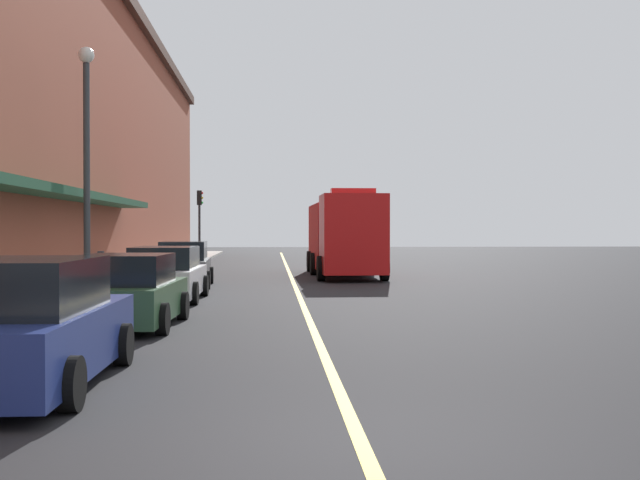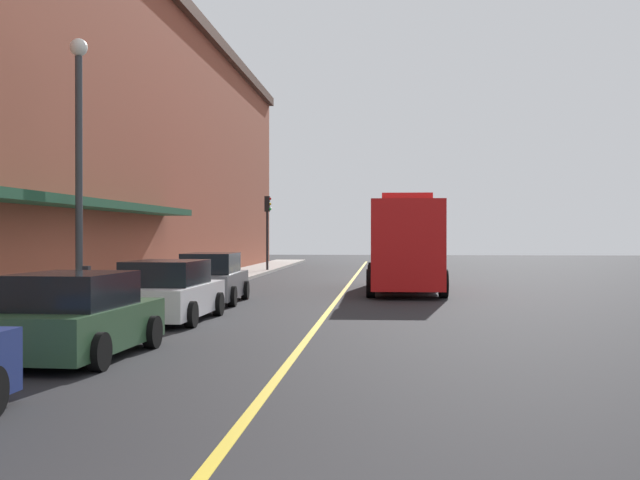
# 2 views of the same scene
# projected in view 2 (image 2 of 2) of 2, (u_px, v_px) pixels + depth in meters

# --- Properties ---
(ground_plane) EXTENTS (112.00, 112.00, 0.00)m
(ground_plane) POSITION_uv_depth(u_px,v_px,m) (342.00, 294.00, 29.48)
(ground_plane) COLOR #232326
(sidewalk_left) EXTENTS (2.40, 70.00, 0.15)m
(sidewalk_left) POSITION_uv_depth(u_px,v_px,m) (179.00, 291.00, 30.00)
(sidewalk_left) COLOR #ADA8A0
(sidewalk_left) RESTS_ON ground
(lane_center_stripe) EXTENTS (0.16, 70.00, 0.01)m
(lane_center_stripe) POSITION_uv_depth(u_px,v_px,m) (342.00, 294.00, 29.48)
(lane_center_stripe) COLOR gold
(lane_center_stripe) RESTS_ON ground
(parked_car_1) EXTENTS (2.24, 4.27, 1.54)m
(parked_car_1) POSITION_uv_depth(u_px,v_px,m) (76.00, 318.00, 14.15)
(parked_car_1) COLOR #2D5133
(parked_car_1) RESTS_ON ground
(parked_car_2) EXTENTS (2.18, 4.59, 1.56)m
(parked_car_2) POSITION_uv_depth(u_px,v_px,m) (168.00, 292.00, 20.20)
(parked_car_2) COLOR silver
(parked_car_2) RESTS_ON ground
(parked_car_3) EXTENTS (2.08, 4.46, 1.62)m
(parked_car_3) POSITION_uv_depth(u_px,v_px,m) (212.00, 279.00, 25.60)
(parked_car_3) COLOR #595B60
(parked_car_3) RESTS_ON ground
(fire_truck) EXTENTS (2.94, 9.51, 3.67)m
(fire_truck) POSITION_uv_depth(u_px,v_px,m) (404.00, 246.00, 30.96)
(fire_truck) COLOR red
(fire_truck) RESTS_ON ground
(parking_meter_1) EXTENTS (0.14, 0.18, 1.33)m
(parking_meter_1) POSITION_uv_depth(u_px,v_px,m) (87.00, 284.00, 18.56)
(parking_meter_1) COLOR #4C4C51
(parking_meter_1) RESTS_ON sidewalk_left
(street_lamp_left) EXTENTS (0.44, 0.44, 6.94)m
(street_lamp_left) POSITION_uv_depth(u_px,v_px,m) (79.00, 147.00, 19.63)
(street_lamp_left) COLOR #33383D
(street_lamp_left) RESTS_ON sidewalk_left
(traffic_light_near) EXTENTS (0.38, 0.36, 4.30)m
(traffic_light_near) POSITION_uv_depth(u_px,v_px,m) (267.00, 218.00, 46.13)
(traffic_light_near) COLOR #232326
(traffic_light_near) RESTS_ON sidewalk_left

